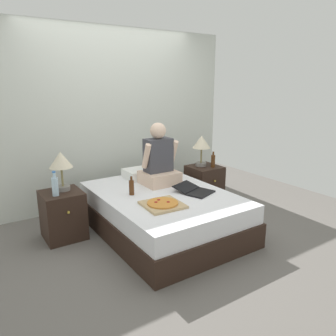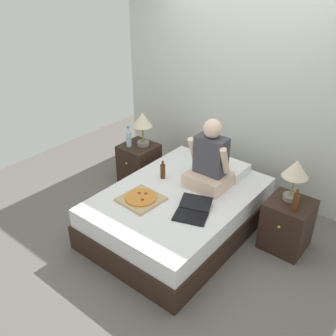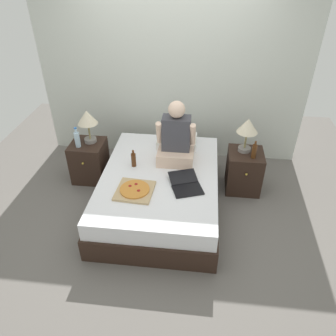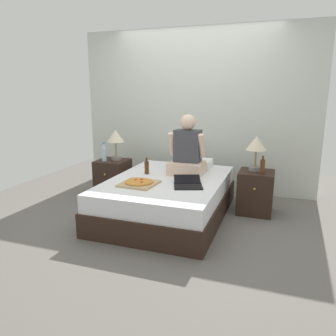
% 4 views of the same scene
% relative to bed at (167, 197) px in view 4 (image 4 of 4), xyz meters
% --- Properties ---
extents(ground_plane, '(5.73, 5.73, 0.00)m').
position_rel_bed_xyz_m(ground_plane, '(0.00, 0.00, -0.24)').
color(ground_plane, '#66605B').
extents(wall_back, '(3.73, 0.12, 2.50)m').
position_rel_bed_xyz_m(wall_back, '(0.00, 1.33, 1.01)').
color(wall_back, silver).
rests_on(wall_back, ground).
extents(bed, '(1.40, 1.95, 0.49)m').
position_rel_bed_xyz_m(bed, '(0.00, 0.00, 0.00)').
color(bed, black).
rests_on(bed, ground).
extents(nightstand_left, '(0.44, 0.47, 0.55)m').
position_rel_bed_xyz_m(nightstand_left, '(-1.05, 0.49, 0.04)').
color(nightstand_left, black).
rests_on(nightstand_left, ground).
extents(lamp_on_left_nightstand, '(0.26, 0.26, 0.45)m').
position_rel_bed_xyz_m(lamp_on_left_nightstand, '(-1.01, 0.54, 0.64)').
color(lamp_on_left_nightstand, gray).
rests_on(lamp_on_left_nightstand, nightstand_left).
extents(water_bottle, '(0.07, 0.07, 0.28)m').
position_rel_bed_xyz_m(water_bottle, '(-1.13, 0.40, 0.43)').
color(water_bottle, silver).
rests_on(water_bottle, nightstand_left).
extents(nightstand_right, '(0.44, 0.47, 0.55)m').
position_rel_bed_xyz_m(nightstand_right, '(1.05, 0.49, 0.04)').
color(nightstand_right, black).
rests_on(nightstand_right, ground).
extents(lamp_on_right_nightstand, '(0.26, 0.26, 0.45)m').
position_rel_bed_xyz_m(lamp_on_right_nightstand, '(1.02, 0.54, 0.64)').
color(lamp_on_right_nightstand, gray).
rests_on(lamp_on_right_nightstand, nightstand_right).
extents(beer_bottle, '(0.06, 0.06, 0.23)m').
position_rel_bed_xyz_m(beer_bottle, '(1.12, 0.39, 0.41)').
color(beer_bottle, '#512D14').
rests_on(beer_bottle, nightstand_right).
extents(pillow, '(0.52, 0.34, 0.12)m').
position_rel_bed_xyz_m(pillow, '(0.14, 0.69, 0.31)').
color(pillow, white).
rests_on(pillow, bed).
extents(person_seated, '(0.47, 0.40, 0.78)m').
position_rel_bed_xyz_m(person_seated, '(0.16, 0.33, 0.54)').
color(person_seated, beige).
rests_on(person_seated, bed).
extents(laptop, '(0.44, 0.50, 0.07)m').
position_rel_bed_xyz_m(laptop, '(0.33, -0.22, 0.27)').
color(laptop, black).
rests_on(laptop, bed).
extents(pizza_box, '(0.42, 0.42, 0.05)m').
position_rel_bed_xyz_m(pizza_box, '(-0.23, -0.36, 0.27)').
color(pizza_box, tan).
rests_on(pizza_box, bed).
extents(beer_bottle_on_bed, '(0.06, 0.06, 0.22)m').
position_rel_bed_xyz_m(beer_bottle_on_bed, '(-0.34, 0.13, 0.34)').
color(beer_bottle_on_bed, '#4C2811').
rests_on(beer_bottle_on_bed, bed).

